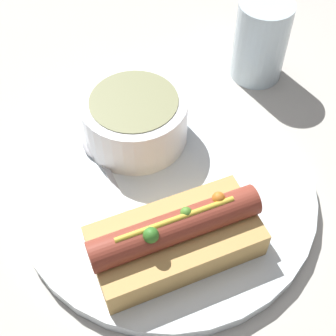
# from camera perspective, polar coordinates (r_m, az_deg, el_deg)

# --- Properties ---
(ground_plane) EXTENTS (4.00, 4.00, 0.00)m
(ground_plane) POSITION_cam_1_polar(r_m,az_deg,el_deg) (0.48, -0.00, -3.27)
(ground_plane) COLOR #BCB7AD
(dinner_plate) EXTENTS (0.29, 0.29, 0.02)m
(dinner_plate) POSITION_cam_1_polar(r_m,az_deg,el_deg) (0.47, -0.00, -2.75)
(dinner_plate) COLOR white
(dinner_plate) RESTS_ON ground_plane
(hot_dog) EXTENTS (0.16, 0.09, 0.06)m
(hot_dog) POSITION_cam_1_polar(r_m,az_deg,el_deg) (0.41, 0.90, -8.44)
(hot_dog) COLOR tan
(hot_dog) RESTS_ON dinner_plate
(soup_bowl) EXTENTS (0.11, 0.11, 0.05)m
(soup_bowl) POSITION_cam_1_polar(r_m,az_deg,el_deg) (0.49, -4.05, 6.22)
(soup_bowl) COLOR white
(soup_bowl) RESTS_ON dinner_plate
(spoon) EXTENTS (0.05, 0.18, 0.01)m
(spoon) POSITION_cam_1_polar(r_m,az_deg,el_deg) (0.49, -8.04, 1.13)
(spoon) COLOR #B7B7BC
(spoon) RESTS_ON dinner_plate
(drinking_glass) EXTENTS (0.06, 0.06, 0.10)m
(drinking_glass) POSITION_cam_1_polar(r_m,az_deg,el_deg) (0.59, 11.24, 14.97)
(drinking_glass) COLOR silver
(drinking_glass) RESTS_ON ground_plane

